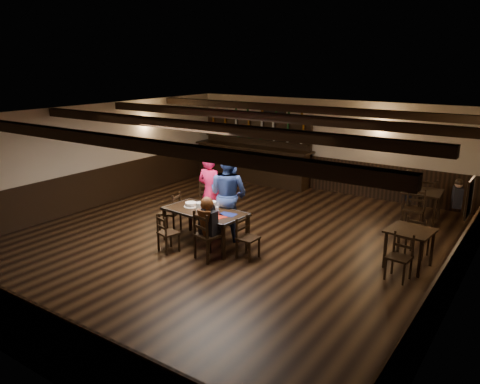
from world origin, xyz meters
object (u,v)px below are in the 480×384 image
Objects in this scene: chair_near_left at (165,230)px; woman_pink at (210,193)px; cake at (191,205)px; bar_counter at (253,159)px; man_blue at (228,195)px; chair_near_right at (205,232)px; dining_table at (205,213)px.

woman_pink is at bearing 89.91° from chair_near_left.
cake is 0.08× the size of bar_counter.
man_blue is 6.33× the size of cake.
chair_near_right is at bearing -36.69° from cake.
man_blue reaches higher than dining_table.
chair_near_right is 1.17m from cake.
cake is (-0.42, 0.04, 0.11)m from dining_table.
chair_near_left is 2.58× the size of cake.
woman_pink reaches higher than chair_near_left.
bar_counter is (-2.12, 5.15, 0.04)m from dining_table.
chair_near_left is 0.19× the size of bar_counter.
chair_near_right is 1.67m from woman_pink.
woman_pink is 0.44× the size of bar_counter.
cake reaches higher than chair_near_left.
dining_table is 1.87× the size of chair_near_right.
dining_table is 0.92m from chair_near_left.
bar_counter reaches higher than chair_near_left.
dining_table is 1.03× the size of woman_pink.
woman_pink is 4.77m from bar_counter.
man_blue is 5.06m from bar_counter.
chair_near_right is at bearing 107.47° from man_blue.
woman_pink reaches higher than cake.
woman_pink reaches higher than chair_near_right.
chair_near_right is 1.39m from man_blue.
bar_counter is at bearing -67.40° from woman_pink.
cake is (-0.92, 0.69, 0.22)m from chair_near_right.
woman_pink is at bearing -68.91° from bar_counter.
man_blue reaches higher than cake.
chair_near_right is at bearing 125.43° from woman_pink.
chair_near_right is 6.37m from bar_counter.
chair_near_left is at bearing -73.93° from bar_counter.
dining_table is at bearing 121.32° from woman_pink.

